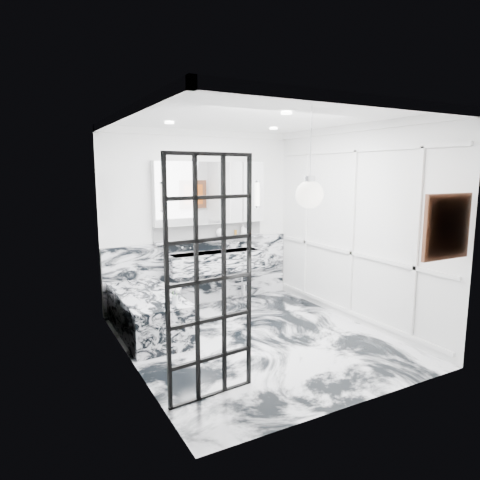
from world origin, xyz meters
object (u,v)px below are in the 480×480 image
mirror_cabinet (211,193)px  crittall_door (211,280)px  trough_sink (216,261)px  bathtub (148,313)px

mirror_cabinet → crittall_door: bearing=-114.6°
trough_sink → bathtub: trough_sink is taller
trough_sink → crittall_door: bearing=-116.0°
crittall_door → bathtub: 2.10m
trough_sink → mirror_cabinet: mirror_cabinet is taller
mirror_cabinet → trough_sink: bearing=-90.0°
crittall_door → bathtub: bearing=86.6°
mirror_cabinet → bathtub: mirror_cabinet is taller
bathtub → mirror_cabinet: bearing=32.1°
crittall_door → mirror_cabinet: (1.25, 2.73, 0.66)m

